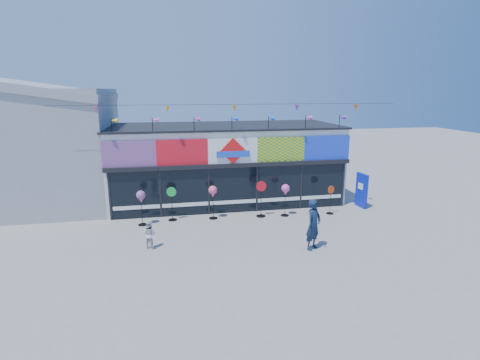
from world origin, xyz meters
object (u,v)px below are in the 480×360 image
object	(u,v)px
blue_sign	(362,190)
spinner_3	(261,198)
spinner_1	(172,203)
spinner_2	(213,192)
spinner_4	(285,191)
child	(149,234)
spinner_0	(141,198)
spinner_5	(331,199)
adult_man	(313,225)

from	to	relation	value
blue_sign	spinner_3	world-z (taller)	blue_sign
spinner_1	spinner_2	world-z (taller)	same
spinner_3	spinner_4	size ratio (longest dim) A/B	1.11
child	spinner_0	bearing A→B (deg)	-49.64
child	spinner_1	bearing A→B (deg)	-75.67
spinner_2	child	xyz separation A→B (m)	(-2.82, -2.89, -0.73)
spinner_0	spinner_3	bearing A→B (deg)	1.30
blue_sign	spinner_4	size ratio (longest dim) A/B	1.13
spinner_5	adult_man	world-z (taller)	adult_man
spinner_0	adult_man	xyz separation A→B (m)	(6.55, -3.93, -0.30)
spinner_1	spinner_2	size ratio (longest dim) A/B	1.00
spinner_4	spinner_0	bearing A→B (deg)	-179.93
child	spinner_2	bearing A→B (deg)	-103.06
spinner_4	spinner_5	world-z (taller)	spinner_4
spinner_4	spinner_5	distance (m)	2.33
spinner_5	spinner_1	bearing A→B (deg)	176.04
spinner_2	spinner_5	bearing A→B (deg)	-3.96
spinner_1	spinner_4	distance (m)	5.39
spinner_0	child	world-z (taller)	spinner_0
spinner_0	spinner_2	bearing A→B (deg)	4.67
child	blue_sign	bearing A→B (deg)	-131.81
spinner_4	child	distance (m)	6.84
blue_sign	spinner_1	size ratio (longest dim) A/B	1.11
spinner_5	child	size ratio (longest dim) A/B	1.30
spinner_4	spinner_3	bearing A→B (deg)	174.24
spinner_2	spinner_4	xyz separation A→B (m)	(3.46, -0.26, -0.02)
spinner_1	spinner_5	distance (m)	7.65
spinner_4	child	world-z (taller)	spinner_4
spinner_3	adult_man	distance (m)	4.18
adult_man	spinner_1	bearing A→B (deg)	104.02
spinner_0	spinner_1	bearing A→B (deg)	16.46
spinner_0	spinner_5	world-z (taller)	spinner_0
spinner_4	blue_sign	bearing A→B (deg)	7.98
spinner_0	adult_man	size ratio (longest dim) A/B	0.82
blue_sign	adult_man	size ratio (longest dim) A/B	0.90
blue_sign	spinner_2	distance (m)	7.78
spinner_1	blue_sign	bearing A→B (deg)	1.28
spinner_1	spinner_0	bearing A→B (deg)	-163.54
spinner_0	child	size ratio (longest dim) A/B	1.47
blue_sign	spinner_3	size ratio (longest dim) A/B	1.01
blue_sign	spinner_2	size ratio (longest dim) A/B	1.11
spinner_5	adult_man	xyz separation A→B (m)	(-2.42, -3.79, 0.23)
spinner_0	spinner_2	distance (m)	3.25
spinner_4	spinner_1	bearing A→B (deg)	175.86
spinner_2	spinner_1	bearing A→B (deg)	176.05
blue_sign	child	world-z (taller)	blue_sign
blue_sign	spinner_4	world-z (taller)	blue_sign
spinner_1	spinner_4	bearing A→B (deg)	-4.14
spinner_3	spinner_5	world-z (taller)	spinner_3
spinner_0	child	bearing A→B (deg)	-80.83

